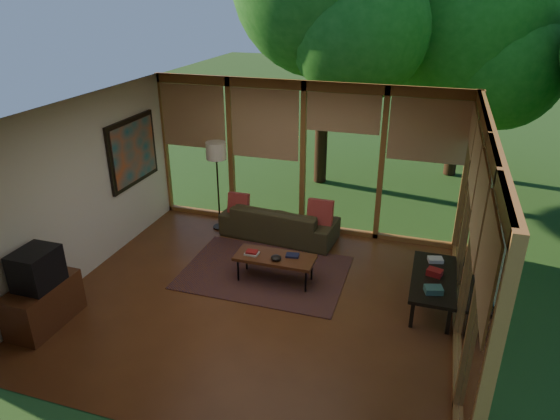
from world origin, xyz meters
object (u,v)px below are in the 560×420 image
(television, at_px, (36,268))
(coffee_table, at_px, (275,258))
(side_console, at_px, (434,280))
(sofa, at_px, (279,222))
(floor_lamp, at_px, (216,156))
(media_cabinet, at_px, (44,304))

(television, relative_size, coffee_table, 0.46)
(coffee_table, height_order, side_console, side_console)
(television, xyz_separation_m, coffee_table, (2.55, 1.93, -0.46))
(coffee_table, relative_size, side_console, 0.86)
(sofa, distance_m, floor_lamp, 1.61)
(television, bearing_deg, sofa, 57.15)
(coffee_table, distance_m, side_console, 2.30)
(media_cabinet, relative_size, coffee_table, 0.83)
(sofa, bearing_deg, floor_lamp, 4.26)
(television, bearing_deg, media_cabinet, 180.00)
(side_console, bearing_deg, media_cabinet, -157.80)
(television, height_order, floor_lamp, floor_lamp)
(sofa, xyz_separation_m, side_console, (2.68, -1.37, 0.11))
(coffee_table, bearing_deg, television, -142.94)
(sofa, xyz_separation_m, media_cabinet, (-2.19, -3.36, 0.00))
(media_cabinet, xyz_separation_m, floor_lamp, (1.02, 3.38, 1.11))
(television, distance_m, coffee_table, 3.23)
(television, xyz_separation_m, floor_lamp, (1.00, 3.38, 0.56))
(television, xyz_separation_m, side_console, (4.85, 1.99, -0.44))
(sofa, height_order, floor_lamp, floor_lamp)
(television, distance_m, floor_lamp, 3.56)
(floor_lamp, xyz_separation_m, coffee_table, (1.55, -1.45, -1.01))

